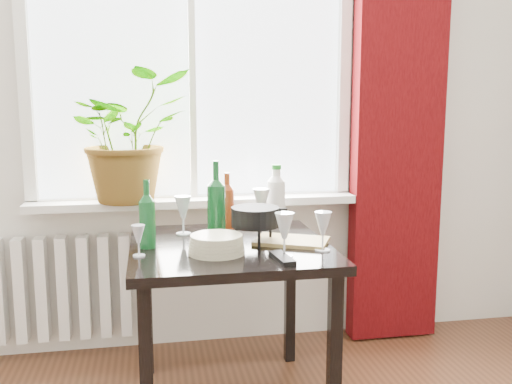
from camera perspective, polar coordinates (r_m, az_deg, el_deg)
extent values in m
cube|color=white|center=(3.08, -6.48, 13.65)|extent=(1.72, 0.08, 1.62)
cube|color=white|center=(3.04, -6.12, -0.95)|extent=(1.72, 0.20, 0.04)
cube|color=#370507|center=(3.25, 14.05, 7.83)|extent=(0.50, 0.12, 2.56)
cube|color=white|center=(3.21, -19.64, -9.07)|extent=(0.80, 0.10, 0.55)
cube|color=black|center=(2.49, -2.68, -5.64)|extent=(0.85, 0.85, 0.04)
cube|color=black|center=(2.26, -10.91, -17.46)|extent=(0.05, 0.05, 0.70)
cube|color=black|center=(2.93, -10.86, -11.09)|extent=(0.05, 0.05, 0.70)
cube|color=black|center=(2.36, 7.84, -16.14)|extent=(0.05, 0.05, 0.70)
cube|color=black|center=(3.01, 3.40, -10.38)|extent=(0.05, 0.05, 0.70)
imported|color=#29671B|center=(2.95, -12.65, 5.48)|extent=(0.76, 0.72, 0.67)
cylinder|color=beige|center=(2.33, -3.97, -5.26)|extent=(0.27, 0.27, 0.07)
cube|color=black|center=(2.23, 2.65, -6.62)|extent=(0.07, 0.18, 0.02)
cube|color=#9F8447|center=(2.50, 3.57, -4.91)|extent=(0.37, 0.32, 0.02)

